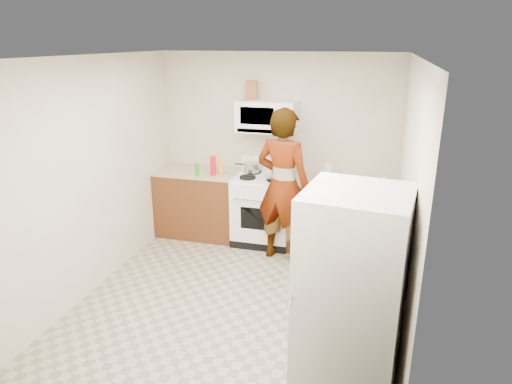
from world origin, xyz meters
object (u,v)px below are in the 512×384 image
(microwave, at_px, (267,116))
(kettle, at_px, (328,172))
(person, at_px, (283,186))
(saucepan, at_px, (252,168))
(gas_range, at_px, (264,208))
(fridge, at_px, (351,303))

(microwave, distance_m, kettle, 1.07)
(person, relative_size, saucepan, 9.10)
(gas_range, relative_size, microwave, 1.49)
(person, height_order, saucepan, person)
(gas_range, relative_size, saucepan, 5.38)
(gas_range, xyz_separation_m, person, (0.35, -0.44, 0.47))
(fridge, relative_size, kettle, 9.79)
(kettle, xyz_separation_m, saucepan, (-1.02, -0.04, -0.01))
(fridge, bearing_deg, saucepan, 126.34)
(gas_range, height_order, saucepan, gas_range)
(gas_range, height_order, person, person)
(gas_range, xyz_separation_m, microwave, (0.00, 0.13, 1.21))
(microwave, relative_size, saucepan, 3.62)
(gas_range, relative_size, fridge, 0.66)
(kettle, bearing_deg, saucepan, -161.80)
(microwave, distance_m, person, 1.00)
(person, relative_size, fridge, 1.12)
(microwave, distance_m, saucepan, 0.72)
(fridge, distance_m, saucepan, 3.15)
(person, bearing_deg, gas_range, -35.69)
(person, bearing_deg, microwave, -42.58)
(gas_range, xyz_separation_m, fridge, (1.32, -2.67, 0.36))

